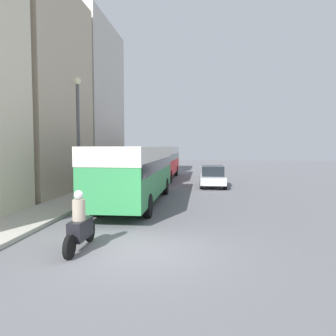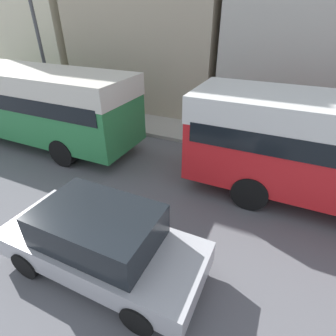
{
  "view_description": "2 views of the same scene",
  "coord_description": "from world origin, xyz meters",
  "px_view_note": "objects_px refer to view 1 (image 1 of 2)",
  "views": [
    {
      "loc": [
        1.71,
        -8.88,
        2.96
      ],
      "look_at": [
        -0.59,
        13.1,
        1.49
      ],
      "focal_mm": 35.0,
      "sensor_mm": 36.0,
      "label": 1
    },
    {
      "loc": [
        5.31,
        17.76,
        4.74
      ],
      "look_at": [
        0.21,
        15.38,
        1.38
      ],
      "focal_mm": 28.0,
      "sensor_mm": 36.0,
      "label": 2
    }
  ],
  "objects_px": {
    "motorcycle_behind_lead": "(80,226)",
    "bus_lead": "(137,166)",
    "bus_following": "(161,158)",
    "pedestrian_walking_away": "(89,178)",
    "pedestrian_near_curb": "(119,167)",
    "car_crossing": "(213,176)"
  },
  "relations": [
    {
      "from": "car_crossing",
      "to": "motorcycle_behind_lead",
      "type": "bearing_deg",
      "value": 74.28
    },
    {
      "from": "bus_lead",
      "to": "motorcycle_behind_lead",
      "type": "bearing_deg",
      "value": -90.67
    },
    {
      "from": "bus_following",
      "to": "motorcycle_behind_lead",
      "type": "bearing_deg",
      "value": -89.24
    },
    {
      "from": "car_crossing",
      "to": "bus_following",
      "type": "bearing_deg",
      "value": -51.43
    },
    {
      "from": "pedestrian_near_curb",
      "to": "pedestrian_walking_away",
      "type": "xyz_separation_m",
      "value": [
        0.77,
        -10.1,
        -0.01
      ]
    },
    {
      "from": "pedestrian_near_curb",
      "to": "car_crossing",
      "type": "bearing_deg",
      "value": -32.99
    },
    {
      "from": "bus_lead",
      "to": "car_crossing",
      "type": "relative_size",
      "value": 2.52
    },
    {
      "from": "motorcycle_behind_lead",
      "to": "pedestrian_walking_away",
      "type": "bearing_deg",
      "value": 108.16
    },
    {
      "from": "bus_following",
      "to": "motorcycle_behind_lead",
      "type": "height_order",
      "value": "bus_following"
    },
    {
      "from": "bus_following",
      "to": "motorcycle_behind_lead",
      "type": "distance_m",
      "value": 20.63
    },
    {
      "from": "motorcycle_behind_lead",
      "to": "pedestrian_near_curb",
      "type": "xyz_separation_m",
      "value": [
        -4.15,
        20.39,
        0.35
      ]
    },
    {
      "from": "motorcycle_behind_lead",
      "to": "pedestrian_near_curb",
      "type": "bearing_deg",
      "value": 101.49
    },
    {
      "from": "bus_following",
      "to": "car_crossing",
      "type": "height_order",
      "value": "bus_following"
    },
    {
      "from": "car_crossing",
      "to": "pedestrian_near_curb",
      "type": "height_order",
      "value": "pedestrian_near_curb"
    },
    {
      "from": "motorcycle_behind_lead",
      "to": "bus_lead",
      "type": "bearing_deg",
      "value": 89.33
    },
    {
      "from": "bus_lead",
      "to": "pedestrian_walking_away",
      "type": "xyz_separation_m",
      "value": [
        -3.47,
        2.6,
        -0.89
      ]
    },
    {
      "from": "bus_following",
      "to": "pedestrian_near_curb",
      "type": "bearing_deg",
      "value": -177.09
    },
    {
      "from": "car_crossing",
      "to": "pedestrian_near_curb",
      "type": "bearing_deg",
      "value": -32.99
    },
    {
      "from": "motorcycle_behind_lead",
      "to": "car_crossing",
      "type": "distance_m",
      "value": 15.55
    },
    {
      "from": "pedestrian_walking_away",
      "to": "bus_following",
      "type": "bearing_deg",
      "value": 73.21
    },
    {
      "from": "bus_lead",
      "to": "car_crossing",
      "type": "distance_m",
      "value": 8.43
    },
    {
      "from": "bus_following",
      "to": "bus_lead",
      "type": "bearing_deg",
      "value": -88.39
    }
  ]
}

